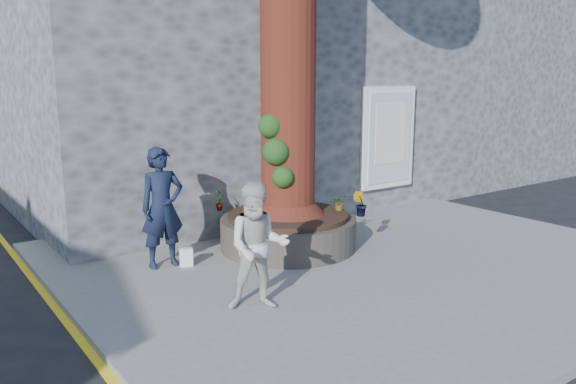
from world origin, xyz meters
TOP-DOWN VIEW (x-y plane):
  - ground at (0.00, 0.00)m, footprint 120.00×120.00m
  - pavement at (1.50, 1.00)m, footprint 9.00×8.00m
  - yellow_line at (-3.05, 1.00)m, footprint 0.10×30.00m
  - stone_shop at (2.50, 7.20)m, footprint 10.30×8.30m
  - neighbour_shop at (10.50, 7.20)m, footprint 6.00×8.00m
  - planter at (0.80, 2.00)m, footprint 2.30×2.30m
  - man at (-1.31, 2.34)m, footprint 0.69×0.47m
  - woman at (-1.02, 0.11)m, footprint 0.98×0.92m
  - shopping_bag at (-1.05, 2.13)m, footprint 0.23×0.18m
  - plant_a at (-0.05, 2.85)m, footprint 0.24×0.25m
  - plant_b at (1.65, 1.15)m, footprint 0.31×0.31m
  - plant_c at (1.65, 2.67)m, footprint 0.30×0.30m
  - plant_d at (1.65, 1.65)m, footprint 0.33×0.33m

SIDE VIEW (x-z plane):
  - ground at x=0.00m, z-range 0.00..0.00m
  - yellow_line at x=-3.05m, z-range 0.00..0.01m
  - pavement at x=1.50m, z-range 0.00..0.12m
  - shopping_bag at x=-1.05m, z-range 0.12..0.40m
  - planter at x=0.80m, z-range 0.11..0.71m
  - plant_d at x=1.65m, z-range 0.72..1.00m
  - plant_c at x=1.65m, z-range 0.72..1.10m
  - plant_a at x=-0.05m, z-range 0.72..1.12m
  - woman at x=-1.02m, z-range 0.12..1.73m
  - plant_b at x=1.65m, z-range 0.72..1.13m
  - man at x=-1.31m, z-range 0.12..1.96m
  - neighbour_shop at x=10.50m, z-range 0.00..6.00m
  - stone_shop at x=2.50m, z-range 0.01..6.31m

